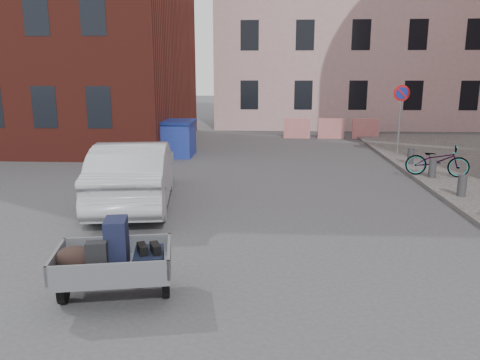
# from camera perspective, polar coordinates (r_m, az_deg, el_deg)

# --- Properties ---
(ground) EXTENTS (120.00, 120.00, 0.00)m
(ground) POSITION_cam_1_polar(r_m,az_deg,el_deg) (9.14, -3.21, -7.59)
(ground) COLOR #38383A
(ground) RESTS_ON ground
(building_pink) EXTENTS (16.00, 8.00, 14.00)m
(building_pink) POSITION_cam_1_polar(r_m,az_deg,el_deg) (31.15, 13.29, 19.60)
(building_pink) COLOR #C39896
(building_pink) RESTS_ON ground
(no_parking_sign) EXTENTS (0.60, 0.09, 2.65)m
(no_parking_sign) POSITION_cam_1_polar(r_m,az_deg,el_deg) (18.71, 19.01, 8.59)
(no_parking_sign) COLOR gray
(no_parking_sign) RESTS_ON sidewalk
(bollards) EXTENTS (0.22, 9.02, 0.55)m
(bollards) POSITION_cam_1_polar(r_m,az_deg,el_deg) (13.22, 25.44, -0.61)
(bollards) COLOR #3A3A3D
(bollards) RESTS_ON sidewalk
(barriers) EXTENTS (4.70, 0.18, 1.00)m
(barriers) POSITION_cam_1_polar(r_m,az_deg,el_deg) (23.88, 11.04, 6.18)
(barriers) COLOR red
(barriers) RESTS_ON ground
(trailer) EXTENTS (1.78, 1.93, 1.20)m
(trailer) POSITION_cam_1_polar(r_m,az_deg,el_deg) (6.96, -15.24, -9.41)
(trailer) COLOR black
(trailer) RESTS_ON ground
(dumpster) EXTENTS (3.35, 1.75, 1.40)m
(dumpster) POSITION_cam_1_polar(r_m,az_deg,el_deg) (18.83, -10.64, 5.08)
(dumpster) COLOR #21359D
(dumpster) RESTS_ON ground
(silver_car) EXTENTS (2.37, 5.01, 1.59)m
(silver_car) POSITION_cam_1_polar(r_m,az_deg,el_deg) (11.79, -12.69, 0.81)
(silver_car) COLOR #A7A9AE
(silver_car) RESTS_ON ground
(bicycle) EXTENTS (1.93, 1.10, 0.96)m
(bicycle) POSITION_cam_1_polar(r_m,az_deg,el_deg) (15.46, 22.91, 2.21)
(bicycle) COLOR black
(bicycle) RESTS_ON sidewalk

